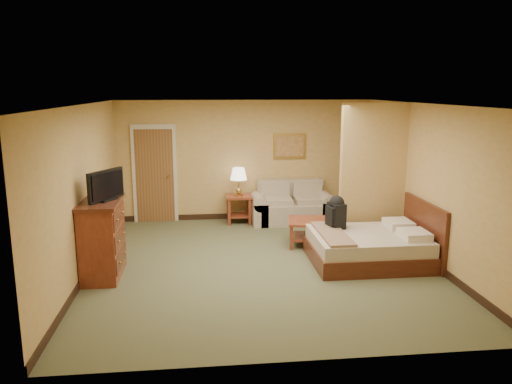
{
  "coord_description": "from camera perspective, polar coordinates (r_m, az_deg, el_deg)",
  "views": [
    {
      "loc": [
        -0.95,
        -7.74,
        2.84
      ],
      "look_at": [
        -0.03,
        0.6,
        1.09
      ],
      "focal_mm": 35.0,
      "sensor_mm": 36.0,
      "label": 1
    }
  ],
  "objects": [
    {
      "name": "side_table",
      "position": [
        10.7,
        -1.99,
        -1.46
      ],
      "size": [
        0.54,
        0.54,
        0.6
      ],
      "color": "maroon",
      "rests_on": "floor"
    },
    {
      "name": "ceiling",
      "position": [
        7.8,
        0.69,
        9.99
      ],
      "size": [
        6.0,
        6.0,
        0.0
      ],
      "primitive_type": "plane",
      "rotation": [
        3.14,
        0.0,
        0.0
      ],
      "color": "white",
      "rests_on": "back_wall"
    },
    {
      "name": "loveseat",
      "position": [
        10.79,
        4.15,
        -1.94
      ],
      "size": [
        1.75,
        0.82,
        0.89
      ],
      "color": "tan",
      "rests_on": "floor"
    },
    {
      "name": "dresser",
      "position": [
        7.97,
        -17.15,
        -5.08
      ],
      "size": [
        0.59,
        1.12,
        1.19
      ],
      "color": "maroon",
      "rests_on": "floor"
    },
    {
      "name": "partition",
      "position": [
        9.33,
        13.19,
        1.94
      ],
      "size": [
        1.2,
        0.15,
        2.6
      ],
      "primitive_type": "cube",
      "color": "tan",
      "rests_on": "floor"
    },
    {
      "name": "right_wall",
      "position": [
        8.71,
        18.93,
        0.94
      ],
      "size": [
        0.02,
        6.0,
        2.6
      ],
      "primitive_type": "cube",
      "color": "tan",
      "rests_on": "floor"
    },
    {
      "name": "wall_picture",
      "position": [
        10.95,
        3.87,
        5.23
      ],
      "size": [
        0.72,
        0.04,
        0.56
      ],
      "color": "#B78E3F",
      "rests_on": "back_wall"
    },
    {
      "name": "back_wall",
      "position": [
        10.89,
        -1.25,
        3.63
      ],
      "size": [
        5.5,
        0.02,
        2.6
      ],
      "primitive_type": "cube",
      "color": "tan",
      "rests_on": "floor"
    },
    {
      "name": "bed",
      "position": [
        8.52,
        13.08,
        -6.06
      ],
      "size": [
        1.91,
        1.57,
        1.02
      ],
      "color": "#451B10",
      "rests_on": "floor"
    },
    {
      "name": "coffee_table",
      "position": [
        9.24,
        6.04,
        -4.0
      ],
      "size": [
        0.86,
        0.86,
        0.48
      ],
      "rotation": [
        0.0,
        0.0,
        -0.17
      ],
      "color": "maroon",
      "rests_on": "floor"
    },
    {
      "name": "baseboard",
      "position": [
        11.12,
        -1.22,
        -2.72
      ],
      "size": [
        5.5,
        0.02,
        0.12
      ],
      "primitive_type": "cube",
      "color": "black",
      "rests_on": "floor"
    },
    {
      "name": "table_lamp",
      "position": [
        10.57,
        -2.01,
        2.0
      ],
      "size": [
        0.36,
        0.36,
        0.6
      ],
      "color": "#B08B40",
      "rests_on": "side_table"
    },
    {
      "name": "backpack",
      "position": [
        8.61,
        9.19,
        -2.15
      ],
      "size": [
        0.28,
        0.36,
        0.56
      ],
      "rotation": [
        0.0,
        0.0,
        0.22
      ],
      "color": "black",
      "rests_on": "bed"
    },
    {
      "name": "floor",
      "position": [
        8.3,
        0.64,
        -8.26
      ],
      "size": [
        6.0,
        6.0,
        0.0
      ],
      "primitive_type": "plane",
      "color": "brown",
      "rests_on": "ground"
    },
    {
      "name": "left_wall",
      "position": [
        8.09,
        -19.05,
        0.14
      ],
      "size": [
        0.02,
        6.0,
        2.6
      ],
      "primitive_type": "cube",
      "color": "tan",
      "rests_on": "floor"
    },
    {
      "name": "tv",
      "position": [
        7.77,
        -16.78,
        0.64
      ],
      "size": [
        0.42,
        0.69,
        0.46
      ],
      "rotation": [
        0.0,
        0.0,
        -0.51
      ],
      "color": "black",
      "rests_on": "dresser"
    },
    {
      "name": "door",
      "position": [
        10.9,
        -11.5,
        1.98
      ],
      "size": [
        0.94,
        0.16,
        2.1
      ],
      "color": "beige",
      "rests_on": "floor"
    }
  ]
}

